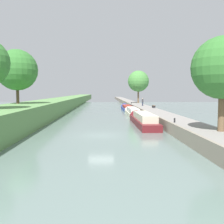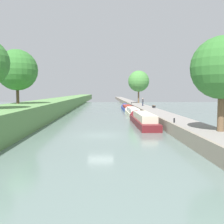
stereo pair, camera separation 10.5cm
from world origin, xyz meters
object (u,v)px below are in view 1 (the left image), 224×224
(narrowboat_maroon, at_px, (143,120))
(mooring_bollard_near, at_px, (175,120))
(mooring_bollard_far, at_px, (131,103))
(narrowboat_cream, at_px, (132,112))
(narrowboat_blue, at_px, (126,108))
(park_bench, at_px, (154,106))
(person_walking, at_px, (143,102))

(narrowboat_maroon, relative_size, mooring_bollard_near, 30.46)
(mooring_bollard_near, height_order, mooring_bollard_far, same)
(narrowboat_cream, distance_m, narrowboat_blue, 13.00)
(narrowboat_blue, bearing_deg, mooring_bollard_near, -87.14)
(mooring_bollard_far, bearing_deg, narrowboat_maroon, -93.56)
(park_bench, bearing_deg, narrowboat_cream, -166.08)
(person_walking, bearing_deg, narrowboat_blue, 122.83)
(narrowboat_blue, relative_size, mooring_bollard_far, 28.06)
(narrowboat_maroon, xyz_separation_m, person_walking, (3.40, 22.87, 1.39))
(mooring_bollard_near, height_order, park_bench, park_bench)
(mooring_bollard_near, distance_m, park_bench, 23.49)
(narrowboat_maroon, distance_m, narrowboat_blue, 27.67)
(narrowboat_cream, distance_m, park_bench, 4.51)
(narrowboat_cream, relative_size, mooring_bollard_near, 29.10)
(mooring_bollard_far, bearing_deg, narrowboat_blue, -107.17)
(narrowboat_maroon, height_order, mooring_bollard_far, mooring_bollard_far)
(person_walking, distance_m, mooring_bollard_far, 10.61)
(mooring_bollard_near, bearing_deg, person_walking, 87.50)
(narrowboat_cream, height_order, mooring_bollard_near, mooring_bollard_near)
(narrowboat_maroon, distance_m, mooring_bollard_near, 7.94)
(narrowboat_maroon, xyz_separation_m, mooring_bollard_far, (2.08, 33.38, 0.74))
(park_bench, bearing_deg, mooring_bollard_far, 97.74)
(person_walking, bearing_deg, narrowboat_cream, -111.32)
(mooring_bollard_near, distance_m, mooring_bollard_far, 41.01)
(narrowboat_blue, bearing_deg, person_walking, -57.17)
(narrowboat_cream, relative_size, park_bench, 8.73)
(mooring_bollard_near, relative_size, park_bench, 0.30)
(mooring_bollard_near, bearing_deg, mooring_bollard_far, 90.00)
(narrowboat_blue, bearing_deg, narrowboat_maroon, -90.64)
(narrowboat_cream, distance_m, mooring_bollard_far, 18.82)
(narrowboat_blue, relative_size, person_walking, 7.61)
(person_walking, height_order, mooring_bollard_far, person_walking)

